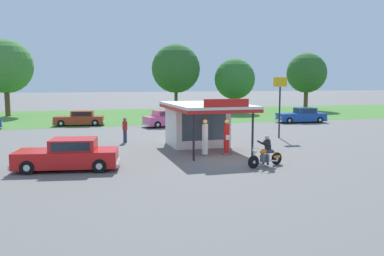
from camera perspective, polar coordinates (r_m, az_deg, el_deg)
name	(u,v)px	position (r m, az deg, el deg)	size (l,w,h in m)	color
ground_plane	(225,159)	(22.10, 4.68, -4.45)	(300.00, 300.00, 0.00)	slate
grass_verge_strip	(141,115)	(51.04, -7.32, 1.80)	(120.00, 24.00, 0.01)	#477A33
service_station_kiosk	(199,121)	(26.17, 1.02, 1.08)	(4.33, 7.33, 3.33)	silver
gas_pump_nearside	(205,139)	(22.92, 1.87, -1.59)	(0.44, 0.44, 2.10)	slate
gas_pump_offside	(227,138)	(23.36, 4.96, -1.50)	(0.44, 0.44, 2.06)	slate
motorcycle_with_rider	(266,154)	(20.38, 10.52, -3.61)	(2.16, 0.91, 1.58)	black
featured_classic_sedan	(68,155)	(20.23, -17.21, -3.75)	(5.18, 2.71, 1.51)	red
parked_car_back_row_centre_left	(80,119)	(40.32, -15.72, 1.29)	(4.98, 2.38, 1.44)	#993819
parked_car_back_row_centre	(302,116)	(43.26, 15.39, 1.68)	(5.27, 2.31, 1.55)	#19479E
parked_car_back_row_centre_right	(170,119)	(38.06, -3.19, 1.30)	(5.45, 2.80, 1.56)	#E55993
bystander_strolling_foreground	(125,129)	(28.40, -9.55, -0.18)	(0.34, 0.34, 1.73)	#2D3351
tree_oak_centre	(176,69)	(54.71, -2.24, 8.35)	(6.56, 6.56, 9.29)	brown
tree_oak_distant_spare	(235,79)	(55.32, 6.11, 6.95)	(5.53, 5.53, 7.38)	brown
tree_oak_far_left	(307,73)	(62.79, 16.04, 7.54)	(5.93, 5.93, 8.53)	brown
tree_oak_left	(5,68)	(54.49, -25.11, 7.79)	(6.56, 6.56, 9.40)	brown
roadside_pole_sign	(280,97)	(30.80, 12.43, 4.41)	(1.10, 0.12, 4.57)	black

